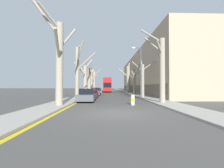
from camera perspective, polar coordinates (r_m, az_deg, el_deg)
The scene contains 22 objects.
ground_plane at distance 9.76m, azimuth 1.77°, elevation -11.06°, with size 300.00×300.00×0.00m, color #4C4947.
sidewalk_left at distance 59.80m, azimuth -6.13°, elevation -2.58°, with size 2.46×120.00×0.12m, color #A39E93.
sidewalk_right at distance 59.90m, azimuth 3.95°, elevation -2.58°, with size 2.46×120.00×0.12m, color #A39E93.
building_facade_right at distance 42.54m, azimuth 14.84°, elevation 3.61°, with size 10.08×47.52×10.23m.
kerb_line_stripe at distance 59.71m, azimuth -4.78°, elevation -2.64°, with size 0.24×120.00×0.01m, color yellow.
street_tree_left_0 at distance 13.88m, azimuth -19.63°, elevation 9.16°, with size 3.22×4.90×9.10m.
street_tree_left_1 at distance 21.04m, azimuth -12.92°, elevation 4.92°, with size 2.75×2.66×7.86m.
street_tree_left_2 at distance 28.21m, azimuth -10.29°, elevation 2.06°, with size 3.44×3.23×7.25m.
street_tree_left_3 at distance 34.23m, azimuth -8.71°, elevation 1.15°, with size 2.17×4.08×5.73m.
street_tree_left_4 at distance 41.62m, azimuth -7.72°, elevation 1.66°, with size 2.27×4.96×8.60m.
street_tree_left_5 at distance 49.40m, azimuth -6.76°, elevation 1.25°, with size 4.20×3.04×7.60m.
street_tree_right_0 at distance 16.07m, azimuth 18.21°, elevation 6.23°, with size 2.23×3.08×7.94m.
street_tree_right_1 at distance 23.34m, azimuth 11.49°, elevation 2.30°, with size 3.39×3.30×5.99m.
street_tree_right_2 at distance 31.57m, azimuth 8.57°, elevation 0.90°, with size 2.83×2.96×6.59m.
street_tree_right_3 at distance 39.19m, azimuth 6.14°, elevation 2.10°, with size 4.53×2.28×8.06m.
double_decker_bus at distance 47.60m, azimuth -1.76°, elevation -0.08°, with size 2.52×10.23×4.36m.
parked_car_0 at distance 17.68m, azimuth -9.38°, elevation -4.28°, with size 1.84×4.41×1.47m.
parked_car_1 at distance 23.15m, azimuth -7.54°, elevation -3.69°, with size 1.71×4.56×1.29m.
parked_car_2 at distance 29.33m, azimuth -6.28°, elevation -2.95°, with size 1.85×4.59×1.50m.
parked_car_3 at distance 35.95m, azimuth -5.42°, elevation -2.73°, with size 1.77×4.13×1.29m.
lamp_post at distance 22.92m, azimuth 10.67°, elevation 5.54°, with size 1.40×0.20×7.70m.
traffic_bollard at distance 13.97m, azimuth 7.90°, elevation -6.11°, with size 0.34×0.36×0.92m.
Camera 1 is at (-0.57, -9.59, 1.70)m, focal length 24.00 mm.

